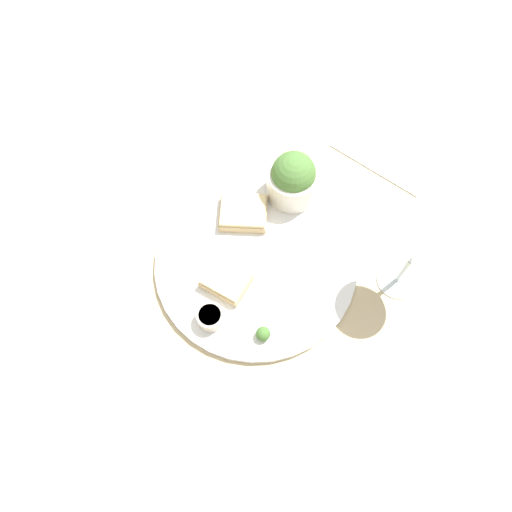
% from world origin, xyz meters
% --- Properties ---
extents(ground_plane, '(4.00, 4.00, 0.00)m').
position_xyz_m(ground_plane, '(0.00, 0.00, 0.00)').
color(ground_plane, '#C6B289').
extents(dinner_plate, '(0.36, 0.36, 0.01)m').
position_xyz_m(dinner_plate, '(0.00, 0.00, 0.01)').
color(dinner_plate, white).
rests_on(dinner_plate, ground_plane).
extents(salad_bowl, '(0.09, 0.09, 0.10)m').
position_xyz_m(salad_bowl, '(0.00, -0.15, 0.06)').
color(salad_bowl, silver).
rests_on(salad_bowl, dinner_plate).
extents(sauce_ramekin, '(0.04, 0.04, 0.03)m').
position_xyz_m(sauce_ramekin, '(0.02, 0.13, 0.03)').
color(sauce_ramekin, beige).
rests_on(sauce_ramekin, dinner_plate).
extents(cheese_toast_near, '(0.11, 0.10, 0.03)m').
position_xyz_m(cheese_toast_near, '(0.06, -0.07, 0.03)').
color(cheese_toast_near, '#D1B27F').
rests_on(cheese_toast_near, dinner_plate).
extents(cheese_toast_far, '(0.08, 0.07, 0.03)m').
position_xyz_m(cheese_toast_far, '(0.03, 0.06, 0.03)').
color(cheese_toast_far, '#D1B27F').
rests_on(cheese_toast_far, dinner_plate).
extents(wine_glass, '(0.10, 0.10, 0.18)m').
position_xyz_m(wine_glass, '(-0.24, -0.08, 0.13)').
color(wine_glass, silver).
rests_on(wine_glass, ground_plane).
extents(garnish, '(0.02, 0.02, 0.02)m').
position_xyz_m(garnish, '(-0.07, 0.12, 0.03)').
color(garnish, '#477533').
rests_on(garnish, dinner_plate).
extents(fork, '(0.20, 0.05, 0.01)m').
position_xyz_m(fork, '(-0.12, -0.28, 0.00)').
color(fork, silver).
rests_on(fork, ground_plane).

